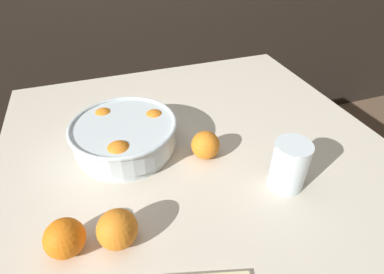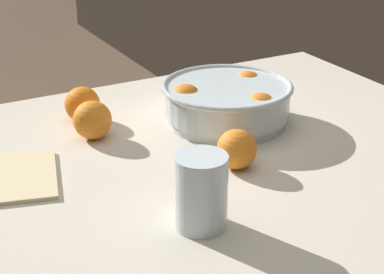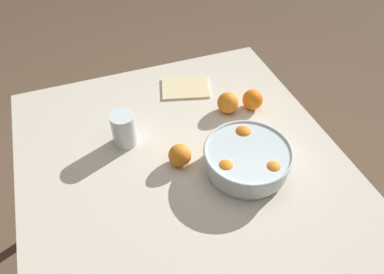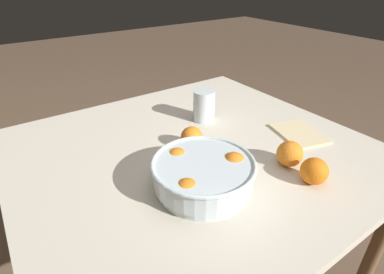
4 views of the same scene
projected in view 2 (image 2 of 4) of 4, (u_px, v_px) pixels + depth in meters
dining_table at (232, 202)px, 1.24m from camera, size 1.05×1.13×0.76m
fruit_bowl at (227, 101)px, 1.37m from camera, size 0.28×0.28×0.09m
juice_glass at (201, 195)px, 0.99m from camera, size 0.08×0.08×0.12m
orange_loose_near_bowl at (82, 104)px, 1.38m from camera, size 0.08×0.08×0.08m
orange_loose_front at (92, 120)px, 1.30m from camera, size 0.08×0.08×0.08m
orange_loose_aside at (238, 149)px, 1.18m from camera, size 0.08×0.08×0.08m
napkin at (17, 177)px, 1.15m from camera, size 0.22×0.18×0.01m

